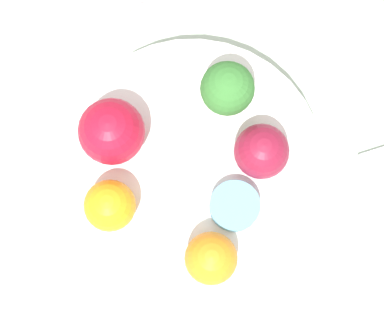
# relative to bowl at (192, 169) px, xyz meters

# --- Properties ---
(ground_plane) EXTENTS (6.00, 6.00, 0.00)m
(ground_plane) POSITION_rel_bowl_xyz_m (0.00, 0.00, -0.04)
(ground_plane) COLOR gray
(table_surface) EXTENTS (1.20, 1.20, 0.02)m
(table_surface) POSITION_rel_bowl_xyz_m (0.00, 0.00, -0.03)
(table_surface) COLOR #B2C6B2
(table_surface) RESTS_ON ground_plane
(bowl) EXTENTS (0.25, 0.25, 0.04)m
(bowl) POSITION_rel_bowl_xyz_m (0.00, 0.00, 0.00)
(bowl) COLOR white
(bowl) RESTS_ON table_surface
(broccoli) EXTENTS (0.05, 0.05, 0.06)m
(broccoli) POSITION_rel_bowl_xyz_m (0.06, 0.04, 0.06)
(broccoli) COLOR #99C17A
(broccoli) RESTS_ON bowl
(apple_red) EXTENTS (0.06, 0.06, 0.06)m
(apple_red) POSITION_rel_bowl_xyz_m (-0.05, 0.06, 0.05)
(apple_red) COLOR #B7142D
(apple_red) RESTS_ON bowl
(apple_green) EXTENTS (0.05, 0.05, 0.05)m
(apple_green) POSITION_rel_bowl_xyz_m (0.06, -0.03, 0.05)
(apple_green) COLOR maroon
(apple_green) RESTS_ON bowl
(orange_front) EXTENTS (0.05, 0.05, 0.05)m
(orange_front) POSITION_rel_bowl_xyz_m (-0.03, -0.09, 0.05)
(orange_front) COLOR orange
(orange_front) RESTS_ON bowl
(orange_back) EXTENTS (0.05, 0.05, 0.05)m
(orange_back) POSITION_rel_bowl_xyz_m (-0.09, 0.00, 0.05)
(orange_back) COLOR orange
(orange_back) RESTS_ON bowl
(small_cup) EXTENTS (0.05, 0.05, 0.02)m
(small_cup) POSITION_rel_bowl_xyz_m (0.01, -0.06, 0.03)
(small_cup) COLOR #66B2DB
(small_cup) RESTS_ON bowl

